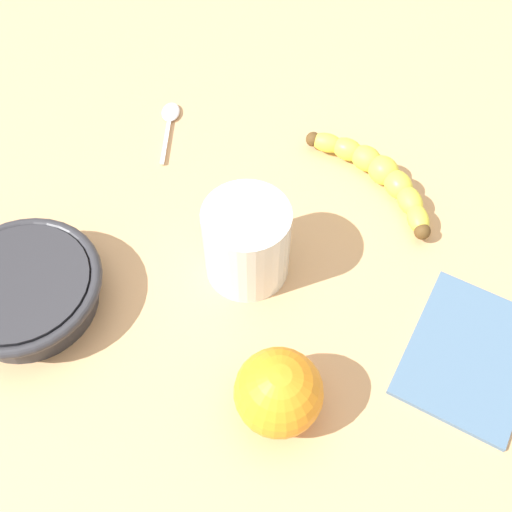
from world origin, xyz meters
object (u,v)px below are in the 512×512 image
object	(u,v)px
teaspoon	(170,116)
orange_fruit	(279,392)
ceramic_bowl	(25,290)
smoothie_glass	(247,243)
banana	(378,174)

from	to	relation	value
teaspoon	orange_fruit	bearing A→B (deg)	-159.27
ceramic_bowl	teaspoon	world-z (taller)	ceramic_bowl
smoothie_glass	teaspoon	xyz separation A→B (cm)	(18.21, 18.67, -4.33)
smoothie_glass	orange_fruit	bearing A→B (deg)	-147.54
banana	teaspoon	world-z (taller)	banana
orange_fruit	teaspoon	bearing A→B (deg)	40.61
banana	teaspoon	distance (cm)	28.68
smoothie_glass	teaspoon	world-z (taller)	smoothie_glass
ceramic_bowl	teaspoon	distance (cm)	31.13
banana	smoothie_glass	world-z (taller)	smoothie_glass
teaspoon	smoothie_glass	bearing A→B (deg)	-154.17
smoothie_glass	orange_fruit	xyz separation A→B (cm)	(-13.82, -8.79, -0.62)
orange_fruit	teaspoon	distance (cm)	42.36
banana	ceramic_bowl	size ratio (longest dim) A/B	1.10
smoothie_glass	teaspoon	distance (cm)	26.44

